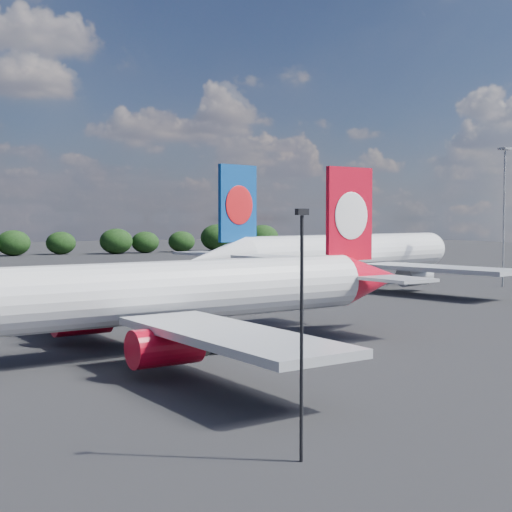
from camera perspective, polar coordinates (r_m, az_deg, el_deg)
name	(u,v)px	position (r m, az deg, el deg)	size (l,w,h in m)	color
qantas_airliner	(183,292)	(58.41, -5.89, -2.92)	(48.07, 45.79, 15.68)	silver
china_southern_airliner	(340,254)	(108.22, 6.75, 0.14)	(53.97, 51.69, 17.82)	silver
apron_lamp_post	(302,322)	(31.48, 3.67, -5.26)	(0.55, 0.30, 11.22)	black
floodlight_mast_near	(504,197)	(119.26, 19.24, 4.49)	(1.60, 1.60, 21.94)	gray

